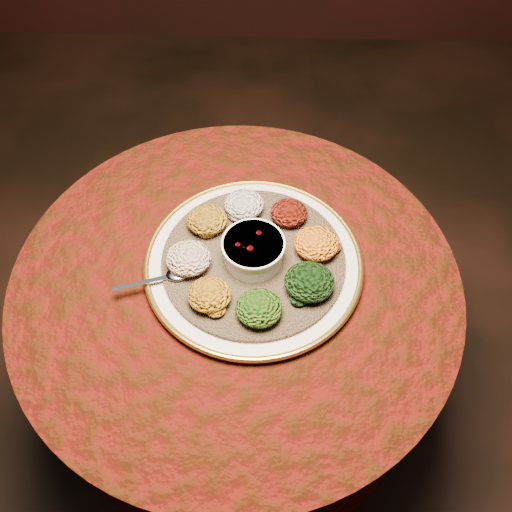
{
  "coord_description": "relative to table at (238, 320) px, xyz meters",
  "views": [
    {
      "loc": [
        0.07,
        -0.67,
        1.74
      ],
      "look_at": [
        0.04,
        0.04,
        0.76
      ],
      "focal_mm": 40.0,
      "sensor_mm": 36.0,
      "label": 1
    }
  ],
  "objects": [
    {
      "name": "portion_ayib",
      "position": [
        0.01,
        0.17,
        0.23
      ],
      "size": [
        0.09,
        0.08,
        0.04
      ],
      "primitive_type": "ellipsoid",
      "color": "beige",
      "rests_on": "injera"
    },
    {
      "name": "portion_kitfo",
      "position": [
        0.11,
        0.15,
        0.23
      ],
      "size": [
        0.08,
        0.08,
        0.04
      ],
      "primitive_type": "ellipsoid",
      "color": "black",
      "rests_on": "injera"
    },
    {
      "name": "injera",
      "position": [
        0.04,
        0.03,
        0.2
      ],
      "size": [
        0.41,
        0.41,
        0.01
      ],
      "primitive_type": "cylinder",
      "rotation": [
        0.0,
        0.0,
        -0.05
      ],
      "color": "brown",
      "rests_on": "platter"
    },
    {
      "name": "spoon",
      "position": [
        -0.13,
        -0.02,
        0.21
      ],
      "size": [
        0.15,
        0.06,
        0.01
      ],
      "rotation": [
        0.0,
        0.0,
        -2.83
      ],
      "color": "silver",
      "rests_on": "injera"
    },
    {
      "name": "table",
      "position": [
        0.0,
        0.0,
        0.0
      ],
      "size": [
        0.96,
        0.96,
        0.73
      ],
      "color": "black",
      "rests_on": "ground"
    },
    {
      "name": "portion_tikil",
      "position": [
        0.17,
        0.06,
        0.23
      ],
      "size": [
        0.1,
        0.09,
        0.05
      ],
      "primitive_type": "ellipsoid",
      "color": "#BC760F",
      "rests_on": "injera"
    },
    {
      "name": "portion_shiro",
      "position": [
        -0.07,
        0.12,
        0.23
      ],
      "size": [
        0.09,
        0.09,
        0.04
      ],
      "primitive_type": "ellipsoid",
      "color": "#9C6D12",
      "rests_on": "injera"
    },
    {
      "name": "stew_bowl",
      "position": [
        0.04,
        0.03,
        0.24
      ],
      "size": [
        0.13,
        0.13,
        0.06
      ],
      "color": "silver",
      "rests_on": "injera"
    },
    {
      "name": "portion_timatim",
      "position": [
        -0.1,
        0.01,
        0.23
      ],
      "size": [
        0.1,
        0.09,
        0.05
      ],
      "primitive_type": "ellipsoid",
      "color": "maroon",
      "rests_on": "injera"
    },
    {
      "name": "platter",
      "position": [
        0.04,
        0.03,
        0.19
      ],
      "size": [
        0.54,
        0.54,
        0.02
      ],
      "rotation": [
        0.0,
        0.0,
        0.24
      ],
      "color": "beige",
      "rests_on": "table"
    },
    {
      "name": "portion_gomen",
      "position": [
        0.15,
        -0.04,
        0.23
      ],
      "size": [
        0.1,
        0.1,
        0.05
      ],
      "primitive_type": "ellipsoid",
      "color": "black",
      "rests_on": "injera"
    },
    {
      "name": "portion_kik",
      "position": [
        -0.05,
        -0.07,
        0.23
      ],
      "size": [
        0.09,
        0.08,
        0.04
      ],
      "primitive_type": "ellipsoid",
      "color": "#A9750E",
      "rests_on": "injera"
    },
    {
      "name": "portion_mixveg",
      "position": [
        0.05,
        -0.1,
        0.23
      ],
      "size": [
        0.09,
        0.09,
        0.04
      ],
      "primitive_type": "ellipsoid",
      "color": "#913409",
      "rests_on": "injera"
    }
  ]
}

